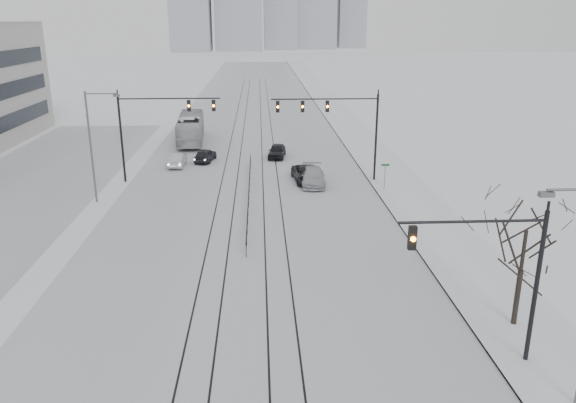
% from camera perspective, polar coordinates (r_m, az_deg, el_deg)
% --- Properties ---
extents(road, '(22.00, 260.00, 0.02)m').
position_cam_1_polar(road, '(75.95, -3.64, 7.14)').
color(road, silver).
rests_on(road, ground).
extents(sidewalk_east, '(5.00, 260.00, 0.16)m').
position_cam_1_polar(sidewalk_east, '(76.96, 6.54, 7.25)').
color(sidewalk_east, white).
rests_on(sidewalk_east, ground).
extents(curb, '(0.10, 260.00, 0.12)m').
position_cam_1_polar(curb, '(76.60, 4.71, 7.24)').
color(curb, gray).
rests_on(curb, ground).
extents(parking_strip, '(14.00, 60.00, 0.03)m').
position_cam_1_polar(parking_strip, '(55.69, -24.94, 1.46)').
color(parking_strip, silver).
rests_on(parking_strip, ground).
extents(tram_rails, '(5.30, 180.00, 0.01)m').
position_cam_1_polar(tram_rails, '(56.42, -3.83, 3.33)').
color(tram_rails, black).
rests_on(tram_rails, ground).
extents(traffic_mast_near, '(6.10, 0.37, 7.00)m').
position_cam_1_polar(traffic_mast_near, '(24.79, 20.82, -6.29)').
color(traffic_mast_near, black).
rests_on(traffic_mast_near, ground).
extents(traffic_mast_ne, '(9.60, 0.37, 8.00)m').
position_cam_1_polar(traffic_mast_ne, '(50.82, 5.29, 8.29)').
color(traffic_mast_ne, black).
rests_on(traffic_mast_ne, ground).
extents(traffic_mast_nw, '(9.10, 0.37, 8.00)m').
position_cam_1_polar(traffic_mast_nw, '(52.19, -13.50, 7.92)').
color(traffic_mast_nw, black).
rests_on(traffic_mast_nw, ground).
extents(street_light_west, '(2.73, 0.25, 9.00)m').
position_cam_1_polar(street_light_west, '(47.36, -19.12, 5.98)').
color(street_light_west, '#595B60').
rests_on(street_light_west, ground).
extents(bare_tree, '(4.40, 4.40, 6.10)m').
position_cam_1_polar(bare_tree, '(28.32, 22.94, -3.69)').
color(bare_tree, black).
rests_on(bare_tree, ground).
extents(median_fence, '(0.06, 24.00, 1.00)m').
position_cam_1_polar(median_fence, '(46.67, -3.99, 0.83)').
color(median_fence, black).
rests_on(median_fence, ground).
extents(street_sign, '(0.70, 0.06, 2.40)m').
position_cam_1_polar(street_sign, '(49.48, 9.83, 2.90)').
color(street_sign, '#595B60').
rests_on(street_sign, ground).
extents(sedan_sb_inner, '(2.37, 4.31, 1.39)m').
position_cam_1_polar(sedan_sb_inner, '(59.79, -8.40, 4.68)').
color(sedan_sb_inner, black).
rests_on(sedan_sb_inner, ground).
extents(sedan_sb_outer, '(1.54, 4.27, 1.40)m').
position_cam_1_polar(sedan_sb_outer, '(58.31, -11.19, 4.20)').
color(sedan_sb_outer, '#B7B8C0').
rests_on(sedan_sb_outer, ground).
extents(sedan_nb_front, '(2.84, 5.32, 1.42)m').
position_cam_1_polar(sedan_nb_front, '(51.69, 1.95, 2.78)').
color(sedan_nb_front, black).
rests_on(sedan_nb_front, ground).
extents(sedan_nb_right, '(2.35, 5.27, 1.50)m').
position_cam_1_polar(sedan_nb_right, '(50.75, 2.55, 2.53)').
color(sedan_nb_right, '#ACAEB4').
rests_on(sedan_nb_right, ground).
extents(sedan_nb_far, '(2.26, 4.42, 1.44)m').
position_cam_1_polar(sedan_nb_far, '(60.92, -1.13, 5.14)').
color(sedan_nb_far, black).
rests_on(sedan_nb_far, ground).
extents(box_truck, '(3.66, 12.29, 3.38)m').
position_cam_1_polar(box_truck, '(69.66, -9.86, 7.33)').
color(box_truck, '#B2B4B7').
rests_on(box_truck, ground).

